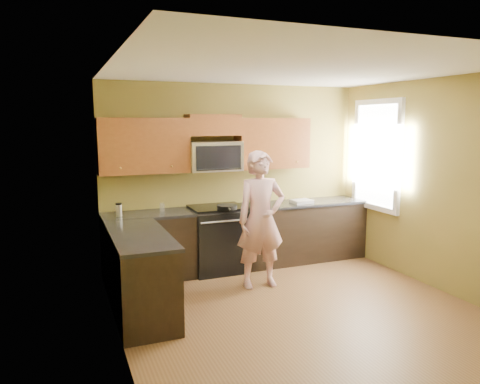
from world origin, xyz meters
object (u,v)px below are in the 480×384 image
microwave (214,171)px  woman (261,220)px  travel_mug (119,216)px  butter_tub (264,207)px  stove (217,239)px  frying_pan (227,209)px

microwave → woman: (0.32, -0.93, -0.56)m
microwave → travel_mug: bearing=-173.2°
microwave → travel_mug: microwave is taller
butter_tub → travel_mug: (-2.06, 0.08, 0.00)m
woman → microwave: bearing=112.2°
woman → butter_tub: woman is taller
microwave → butter_tub: size_ratio=6.74×
microwave → butter_tub: 0.90m
stove → butter_tub: bearing=-9.9°
microwave → travel_mug: size_ratio=4.35×
stove → microwave: 0.98m
travel_mug → stove: bearing=1.6°
microwave → frying_pan: size_ratio=1.55×
microwave → butter_tub: bearing=-19.7°
butter_tub → woman: bearing=-117.8°
butter_tub → frying_pan: bearing=-167.8°
frying_pan → butter_tub: frying_pan is taller
stove → butter_tub: 0.82m
stove → travel_mug: travel_mug is taller
microwave → woman: size_ratio=0.43×
butter_tub → stove: bearing=170.1°
stove → microwave: size_ratio=1.25×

